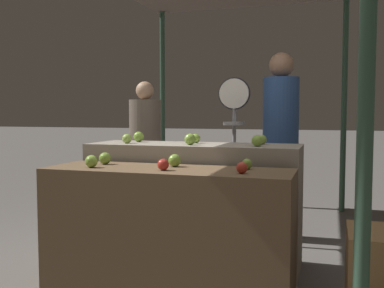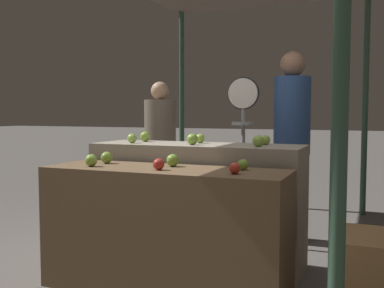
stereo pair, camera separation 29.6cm
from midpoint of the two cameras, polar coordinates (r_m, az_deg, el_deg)
The scene contains 17 objects.
display_counter_front at distance 3.17m, azimuth -5.81°, elevation -10.89°, with size 1.71×0.55×0.86m, color brown.
display_counter_back at distance 3.69m, azimuth -2.12°, elevation -7.68°, with size 1.71×0.55×0.99m, color gray.
apple_front_0 at distance 3.23m, azimuth -15.24°, elevation -2.15°, with size 0.09×0.09×0.09m, color #84AD3D.
apple_front_1 at distance 2.98m, azimuth -6.53°, elevation -2.62°, with size 0.08×0.08×0.08m, color #B72D23.
apple_front_2 at distance 2.82m, azimuth 3.36°, elevation -3.05°, with size 0.07×0.07×0.07m, color red.
apple_front_3 at distance 3.40m, azimuth -13.46°, elevation -1.80°, with size 0.09×0.09×0.09m, color #7AA338.
apple_front_4 at distance 3.17m, azimuth -4.90°, elevation -2.11°, with size 0.09×0.09×0.09m, color #7AA338.
apple_front_5 at distance 3.02m, azimuth 4.20°, elevation -2.57°, with size 0.07×0.07×0.07m, color #7AA338.
apple_back_0 at distance 3.75m, azimuth -10.51°, elevation 0.67°, with size 0.08×0.08×0.08m, color #8EB247.
apple_back_1 at distance 3.52m, azimuth -2.66°, elevation 0.60°, with size 0.09×0.09×0.09m, color #7AA338.
apple_back_2 at distance 3.37m, azimuth 5.81°, elevation 0.40°, with size 0.09×0.09×0.09m, color #84AD3D.
apple_back_3 at distance 3.92m, azimuth -8.95°, elevation 0.91°, with size 0.09×0.09×0.09m, color #7AA338.
apple_back_4 at distance 3.72m, azimuth -1.81°, elevation 0.71°, with size 0.08×0.08×0.08m, color #84AD3D.
apple_back_5 at distance 3.58m, azimuth 6.54°, elevation 0.54°, with size 0.08×0.08×0.08m, color #84AD3D.
produce_scale at distance 4.22m, azimuth 3.37°, elevation 2.77°, with size 0.30×0.20×1.57m.
person_vendor_at_scale at distance 4.43m, azimuth 9.33°, elevation 1.65°, with size 0.45×0.45×1.82m.
person_customer_left at distance 5.24m, azimuth -7.57°, elevation 0.41°, with size 0.49×0.49×1.60m.
Camera 1 is at (1.07, -2.86, 1.24)m, focal length 42.00 mm.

